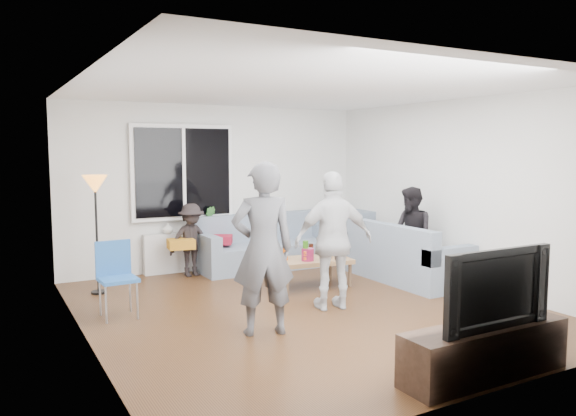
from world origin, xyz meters
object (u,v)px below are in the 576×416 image
tv_console (485,351)px  coffee_table (310,273)px  floor_lamp (97,235)px  television (487,287)px  player_left (263,249)px  spectator_back (191,240)px  side_chair (118,280)px  player_right (334,241)px  sofa_back_section (269,241)px  spectator_right (411,235)px  sofa_right_section (404,251)px

tv_console → coffee_table: bearing=84.7°
floor_lamp → television: size_ratio=1.35×
player_left → spectator_back: 2.94m
spectator_back → player_left: bearing=-99.3°
side_chair → player_right: bearing=-23.7°
side_chair → tv_console: size_ratio=0.54×
side_chair → player_right: player_right is taller
coffee_table → player_left: (-1.44, -1.44, 0.69)m
sofa_back_section → television: television is taller
floor_lamp → spectator_right: size_ratio=1.14×
spectator_right → tv_console: spectator_right is taller
tv_console → sofa_back_section: bearing=85.2°
player_left → tv_console: 2.30m
spectator_back → television: (0.89, -4.80, 0.22)m
side_chair → spectator_back: (1.43, 1.61, 0.12)m
floor_lamp → player_right: 3.14m
sofa_right_section → player_left: 3.14m
spectator_back → coffee_table: bearing=-55.3°
player_left → sofa_right_section: bearing=-143.7°
spectator_right → television: size_ratio=1.19×
player_right → television: size_ratio=1.43×
sofa_back_section → television: bearing=-94.8°
sofa_back_section → player_left: (-1.53, -2.88, 0.47)m
tv_console → spectator_back: bearing=100.5°
sofa_right_section → coffee_table: bearing=79.0°
player_right → tv_console: 2.38m
sofa_right_section → spectator_back: 3.16m
player_right → spectator_back: 2.66m
sofa_back_section → tv_console: bearing=-94.8°
tv_console → television: (-0.00, 0.00, 0.55)m
floor_lamp → tv_console: floor_lamp is taller
player_left → player_right: size_ratio=1.08×
spectator_right → floor_lamp: bearing=-99.9°
player_left → television: (1.13, -1.89, -0.12)m
player_left → television: 2.21m
side_chair → spectator_back: bearing=45.4°
coffee_table → spectator_back: spectator_back is taller
floor_lamp → television: bearing=-62.2°
tv_console → floor_lamp: bearing=117.8°
coffee_table → player_left: size_ratio=0.62×
side_chair → television: bearing=-56.9°
side_chair → player_left: (1.19, -1.29, 0.46)m
coffee_table → player_right: bearing=-106.0°
player_right → tv_console: (-0.01, -2.31, -0.60)m
player_left → tv_console: (1.13, -1.89, -0.67)m
sofa_right_section → spectator_right: 0.30m
side_chair → television: television is taller
floor_lamp → television: floor_lamp is taller
player_left → television: player_left is taller
sofa_right_section → television: size_ratio=1.73×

